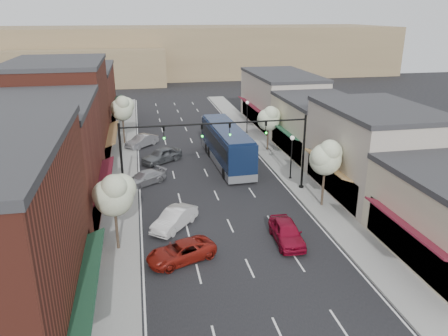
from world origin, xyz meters
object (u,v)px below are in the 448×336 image
lamp_post_near (292,150)px  coach_bus (227,145)px  signal_mast_right (279,142)px  tree_right_near (326,156)px  parked_car_c (145,178)px  tree_right_far (269,118)px  parked_car_e (142,141)px  red_hatchback (287,232)px  signal_mast_left (150,150)px  tree_left_near (114,194)px  parked_car_a (181,252)px  tree_left_far (122,108)px  lamp_post_far (247,112)px  parked_car_d (162,155)px  parked_car_b (174,219)px

lamp_post_near → coach_bus: 7.93m
signal_mast_right → coach_bus: 9.32m
tree_right_near → lamp_post_near: 6.74m
parked_car_c → tree_right_far: bearing=85.0°
tree_right_near → parked_car_e: size_ratio=1.34×
parked_car_c → red_hatchback: bearing=2.4°
signal_mast_left → tree_right_far: size_ratio=1.51×
coach_bus → parked_car_c: coach_bus is taller
tree_right_far → lamp_post_near: bearing=-93.3°
parked_car_e → tree_left_near: bearing=-49.8°
coach_bus → parked_car_a: 19.96m
parked_car_a → signal_mast_right: bearing=114.3°
tree_right_near → tree_left_far: 27.56m
lamp_post_far → parked_car_e: 14.61m
signal_mast_left → lamp_post_near: signal_mast_left is taller
tree_left_near → parked_car_a: (4.05, -2.16, -3.58)m
signal_mast_right → parked_car_a: signal_mast_right is taller
lamp_post_near → tree_right_near: bearing=-85.2°
tree_right_near → parked_car_d: tree_right_near is taller
signal_mast_left → lamp_post_far: bearing=56.1°
tree_left_near → lamp_post_near: bearing=33.3°
signal_mast_right → parked_car_b: size_ratio=1.83×
tree_left_near → coach_bus: size_ratio=0.43×
coach_bus → parked_car_b: bearing=-118.4°
signal_mast_right → tree_right_far: bearing=77.1°
tree_left_far → lamp_post_near: (16.05, -15.44, -1.60)m
tree_left_far → parked_car_c: size_ratio=1.40×
tree_right_near → parked_car_a: size_ratio=1.29×
tree_right_far → parked_car_e: (-14.55, 4.55, -3.26)m
tree_right_far → lamp_post_far: tree_right_far is taller
tree_right_far → coach_bus: size_ratio=0.41×
tree_left_near → parked_car_e: (2.05, 24.55, -3.49)m
tree_right_near → red_hatchback: bearing=-133.8°
parked_car_c → parked_car_e: bearing=146.3°
red_hatchback → tree_right_near: bearing=48.9°
parked_car_a → tree_right_near: bearing=94.3°
coach_bus → red_hatchback: 17.74m
lamp_post_far → parked_car_d: size_ratio=0.93×
parked_car_a → parked_car_d: size_ratio=0.97×
parked_car_b → parked_car_c: 9.64m
coach_bus → parked_car_b: size_ratio=2.98×
red_hatchback → parked_car_c: size_ratio=1.04×
tree_right_far → parked_car_c: bearing=-151.3°
red_hatchback → parked_car_e: 27.43m
tree_left_near → tree_left_far: size_ratio=0.93×
parked_car_b → parked_car_a: bearing=-51.7°
tree_right_far → parked_car_b: bearing=-125.8°
parked_car_a → parked_car_b: (0.00, 4.74, 0.10)m
red_hatchback → parked_car_e: (-9.60, 25.70, -0.05)m
red_hatchback → signal_mast_left: bearing=137.2°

